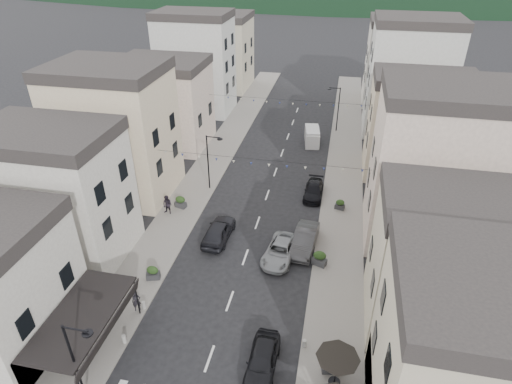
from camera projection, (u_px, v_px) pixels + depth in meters
sidewalk_left at (213, 161)px, 49.78m from camera, size 4.00×76.00×0.12m
sidewalk_right at (344, 174)px, 47.17m from camera, size 4.00×76.00×0.12m
bistro_building at (489, 378)px, 19.93m from camera, size 10.00×8.00×10.00m
boutique_awning at (85, 317)px, 25.53m from camera, size 3.77×7.50×3.28m
buildings_row_left at (170, 91)px, 52.68m from camera, size 10.20×54.16×14.00m
buildings_row_right at (416, 110)px, 46.57m from camera, size 10.20×54.16×14.50m
streetlamp_left_near at (77, 357)px, 22.46m from camera, size 1.70×0.56×6.00m
streetlamp_left_far at (210, 157)px, 42.58m from camera, size 1.70×0.56×6.00m
streetlamp_right_far at (337, 105)px, 55.64m from camera, size 1.70×0.56×6.00m
bollards at (207, 361)px, 26.08m from camera, size 11.66×10.26×0.60m
bunting_near at (260, 163)px, 37.20m from camera, size 19.00×0.28×0.62m
bunting_far at (286, 103)px, 50.61m from camera, size 19.00×0.28×0.62m
parked_car_a at (262, 360)px, 25.74m from camera, size 1.79×4.41×1.50m
parked_car_b at (305, 240)px, 35.74m from camera, size 2.18×5.13×1.65m
parked_car_c at (280, 251)px, 34.70m from camera, size 2.91×5.19×1.37m
parked_car_d at (314, 190)px, 43.00m from camera, size 1.89×4.45×1.28m
parked_car_e at (219, 231)px, 36.81m from camera, size 2.16×4.96×1.67m
delivery_van at (312, 136)px, 53.78m from camera, size 2.25×4.44×2.03m
pedestrian_a at (136, 301)px, 29.60m from camera, size 0.72×0.64×1.64m
pedestrian_b at (167, 205)px, 39.91m from camera, size 1.05×0.89×1.91m
planter_la at (153, 273)px, 32.48m from camera, size 1.16×0.85×1.16m
planter_lb at (180, 202)px, 41.04m from camera, size 1.19×0.84×1.20m
planter_ra at (331, 365)px, 25.55m from camera, size 1.10×0.74×1.14m
planter_rb at (319, 258)px, 33.84m from camera, size 1.29×0.99×1.28m
planter_rc at (340, 204)px, 40.80m from camera, size 1.00×0.70×1.03m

